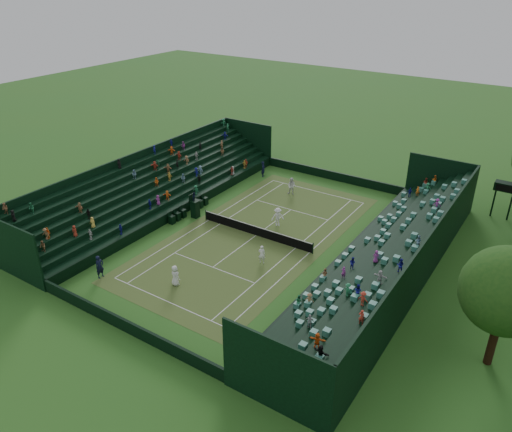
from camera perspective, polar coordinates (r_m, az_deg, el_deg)
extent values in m
plane|color=#336921|center=(45.39, 0.00, -2.25)|extent=(160.00, 160.00, 0.00)
cube|color=#2E6923|center=(45.38, 0.00, -2.25)|extent=(12.97, 26.77, 0.01)
cube|color=black|center=(57.82, 8.73, 4.60)|extent=(17.17, 0.20, 1.00)
cube|color=black|center=(35.19, -14.72, -12.00)|extent=(17.17, 0.20, 1.00)
cube|color=black|center=(41.71, 9.81, -4.74)|extent=(0.20, 31.77, 1.00)
cube|color=black|center=(49.81, -8.18, 0.88)|extent=(0.20, 31.77, 1.00)
cube|color=black|center=(41.55, 10.44, -4.93)|extent=(0.80, 32.00, 1.00)
cube|color=black|center=(41.19, 11.48, -4.97)|extent=(0.80, 32.00, 1.45)
cube|color=black|center=(40.85, 12.54, -5.00)|extent=(0.80, 32.00, 1.90)
cube|color=black|center=(40.52, 13.62, -5.04)|extent=(0.80, 32.00, 2.35)
cube|color=black|center=(40.20, 14.71, -5.08)|extent=(0.80, 32.00, 2.80)
cube|color=black|center=(39.90, 15.83, -5.11)|extent=(0.80, 32.00, 3.25)
cube|color=black|center=(39.62, 16.96, -5.15)|extent=(0.80, 32.00, 3.70)
cube|color=black|center=(39.35, 18.10, -5.18)|extent=(0.80, 32.00, 4.15)
cube|color=black|center=(39.07, 18.87, -4.91)|extent=(0.20, 32.00, 4.90)
cube|color=black|center=(50.12, -8.61, 1.02)|extent=(0.80, 32.00, 1.00)
cube|color=black|center=(50.52, -9.31, 1.46)|extent=(0.80, 32.00, 1.45)
cube|color=black|center=(50.93, -10.00, 1.90)|extent=(0.80, 32.00, 1.90)
cube|color=black|center=(51.35, -10.67, 2.33)|extent=(0.80, 32.00, 2.35)
cube|color=black|center=(51.78, -11.34, 2.75)|extent=(0.80, 32.00, 2.80)
cube|color=black|center=(52.22, -12.00, 3.17)|extent=(0.80, 32.00, 3.25)
cube|color=black|center=(52.67, -12.64, 3.58)|extent=(0.80, 32.00, 3.70)
cube|color=black|center=(53.13, -13.28, 3.98)|extent=(0.80, 32.00, 4.15)
cube|color=black|center=(53.34, -13.70, 4.46)|extent=(0.20, 32.00, 4.90)
cylinder|color=black|center=(48.20, -5.75, 0.15)|extent=(0.10, 0.10, 1.06)
cylinder|color=black|center=(42.63, 6.52, -3.70)|extent=(0.10, 0.10, 1.06)
cube|color=black|center=(45.17, 0.00, -1.74)|extent=(11.57, 0.02, 0.86)
cube|color=white|center=(44.94, 0.00, -1.22)|extent=(11.57, 0.04, 0.07)
cylinder|color=black|center=(53.46, 25.49, 1.45)|extent=(0.16, 0.16, 3.00)
cylinder|color=black|center=(53.35, 27.05, 1.05)|extent=(0.16, 0.16, 3.00)
cube|color=black|center=(52.73, 26.66, 3.02)|extent=(2.00, 1.00, 0.80)
cylinder|color=black|center=(34.34, 25.36, -13.13)|extent=(0.50, 0.50, 2.89)
sphere|color=#1D4B15|center=(32.15, 26.72, -7.67)|extent=(5.29, 5.29, 5.29)
cube|color=black|center=(48.68, -6.97, 0.77)|extent=(0.66, 0.66, 1.69)
cube|color=black|center=(48.29, -7.03, 1.73)|extent=(0.85, 0.85, 0.09)
cube|color=black|center=(48.35, -7.35, 2.17)|extent=(0.08, 0.85, 0.66)
imported|color=black|center=(48.09, -7.06, 2.25)|extent=(0.48, 0.52, 0.88)
cube|color=black|center=(47.98, -9.59, -0.42)|extent=(0.50, 0.50, 0.81)
cube|color=black|center=(47.91, -9.86, 0.20)|extent=(0.06, 0.50, 0.50)
cube|color=black|center=(48.49, -8.96, -0.06)|extent=(0.50, 0.50, 0.81)
cube|color=black|center=(48.43, -9.22, 0.55)|extent=(0.06, 0.50, 0.50)
cube|color=black|center=(49.02, -8.34, 0.30)|extent=(0.50, 0.50, 0.81)
cube|color=black|center=(48.95, -8.60, 0.90)|extent=(0.06, 0.50, 0.50)
cube|color=black|center=(50.22, -7.00, 1.06)|extent=(0.50, 0.50, 0.81)
cube|color=black|center=(50.16, -7.25, 1.65)|extent=(0.06, 0.50, 0.50)
cube|color=black|center=(50.77, -6.42, 1.39)|extent=(0.50, 0.50, 0.81)
cube|color=black|center=(50.71, -6.67, 1.97)|extent=(0.06, 0.50, 0.50)
cube|color=black|center=(51.32, -5.86, 1.71)|extent=(0.50, 0.50, 0.81)
cube|color=black|center=(51.26, -6.11, 2.29)|extent=(0.06, 0.50, 0.50)
imported|color=white|center=(38.76, -9.23, -6.74)|extent=(0.90, 0.65, 1.70)
imported|color=white|center=(40.96, 0.67, -4.40)|extent=(0.69, 0.55, 1.64)
imported|color=silver|center=(53.30, 4.11, 3.40)|extent=(1.03, 0.87, 1.88)
imported|color=white|center=(46.73, 2.50, -0.10)|extent=(1.33, 1.32, 1.84)
imported|color=black|center=(57.91, 0.83, 5.39)|extent=(0.63, 0.77, 1.83)
imported|color=black|center=(40.97, -17.43, -5.56)|extent=(0.51, 0.73, 1.92)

